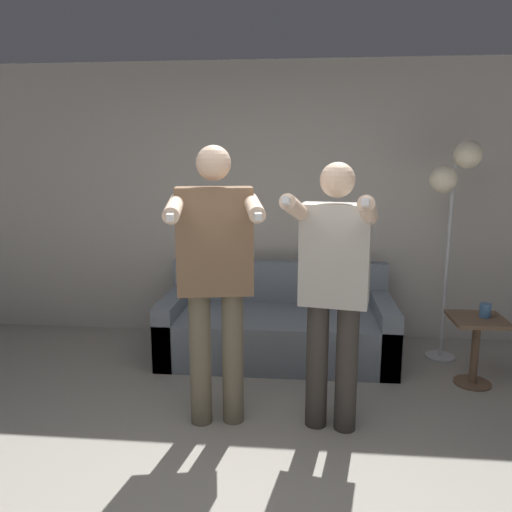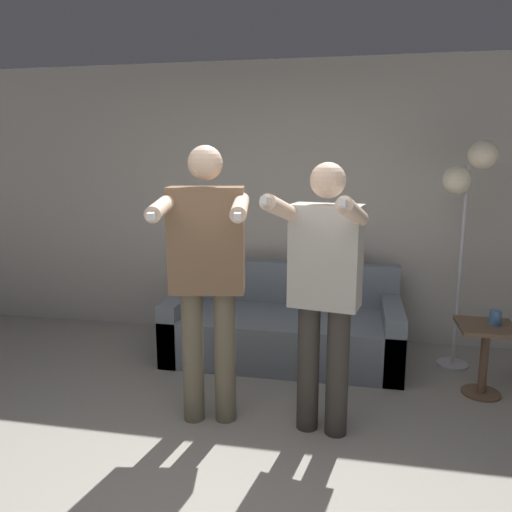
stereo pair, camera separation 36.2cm
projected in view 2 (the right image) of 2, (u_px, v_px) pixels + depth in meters
name	position (u px, v px, depth m)	size (l,w,h in m)	color
wall_back	(281.00, 203.00, 4.75)	(10.00, 0.05, 2.60)	#B7B2A8
couch	(284.00, 329.00, 4.37)	(1.98, 0.90, 0.78)	slate
person_left	(207.00, 267.00, 3.14)	(0.62, 0.74, 1.80)	#6B604C
person_right	(324.00, 282.00, 3.01)	(0.57, 0.72, 1.70)	#38332D
cat	(342.00, 254.00, 4.48)	(0.45, 0.12, 0.20)	#3D3833
floor_lamp	(468.00, 184.00, 3.92)	(0.41, 0.25, 1.86)	#B2B2B7
side_table	(485.00, 346.00, 3.64)	(0.40, 0.40, 0.54)	brown
cup	(495.00, 318.00, 3.60)	(0.08, 0.08, 0.11)	#3D6693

